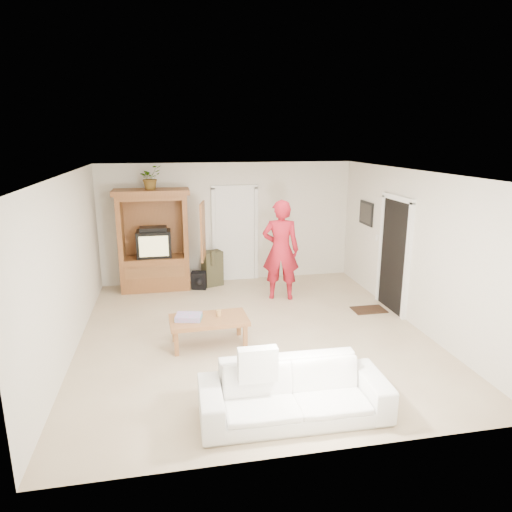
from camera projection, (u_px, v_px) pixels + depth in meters
The scene contains 19 objects.
floor at pixel (253, 333), 7.48m from camera, with size 6.00×6.00×0.00m, color tan.
ceiling at pixel (253, 173), 6.83m from camera, with size 6.00×6.00×0.00m, color white.
wall_back at pixel (228, 223), 10.00m from camera, with size 5.50×5.50×0.00m, color silver.
wall_front at pixel (312, 336), 4.30m from camera, with size 5.50×5.50×0.00m, color silver.
wall_left at pixel (68, 266), 6.65m from camera, with size 6.00×6.00×0.00m, color silver.
wall_right at pixel (414, 249), 7.66m from camera, with size 6.00×6.00×0.00m, color silver.
armoire at pixel (155, 247), 9.49m from camera, with size 1.82×1.14×2.10m.
door_back at pixel (235, 235), 10.07m from camera, with size 0.85×0.05×2.04m, color white.
doorway_right at pixel (394, 256), 8.30m from camera, with size 0.05×0.90×2.04m, color black.
framed_picture at pixel (366, 213), 9.39m from camera, with size 0.03×0.60×0.48m, color black.
doormat at pixel (369, 310), 8.47m from camera, with size 0.60×0.40×0.02m, color #382316.
plant at pixel (150, 178), 9.10m from camera, with size 0.43×0.37×0.48m, color #4C7238.
man at pixel (281, 250), 8.88m from camera, with size 0.72×0.47×1.98m, color #AE1726.
sofa at pixel (294, 392), 5.18m from camera, with size 2.14×0.84×0.63m, color white.
coffee_table at pixel (209, 321), 6.98m from camera, with size 1.21×0.70×0.44m.
towel at pixel (189, 317), 6.90m from camera, with size 0.38×0.28×0.08m, color #ED4FB9.
candle at pixel (219, 313), 7.03m from camera, with size 0.08×0.08×0.10m, color tan.
backpack_black at pixel (199, 281), 9.60m from camera, with size 0.30×0.18×0.37m, color black, non-canonical shape.
backpack_olive at pixel (212, 268), 9.84m from camera, with size 0.40×0.29×0.75m, color #47442B, non-canonical shape.
Camera 1 is at (-1.28, -6.80, 3.12)m, focal length 32.00 mm.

